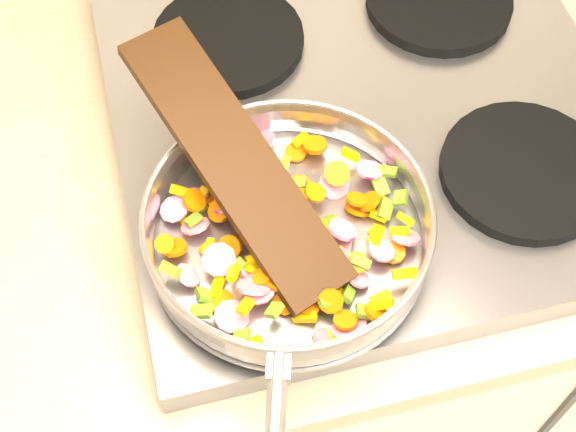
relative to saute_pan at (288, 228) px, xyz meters
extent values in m
cube|color=#939399|center=(0.14, 0.17, -0.07)|extent=(0.60, 0.60, 0.04)
cylinder|color=black|center=(0.00, 0.03, -0.04)|extent=(0.19, 0.19, 0.02)
cylinder|color=black|center=(0.28, 0.03, -0.04)|extent=(0.19, 0.19, 0.02)
cylinder|color=black|center=(0.00, 0.31, -0.04)|extent=(0.19, 0.19, 0.02)
cylinder|color=black|center=(0.28, 0.31, -0.04)|extent=(0.19, 0.19, 0.02)
cylinder|color=#9E9EA5|center=(0.00, 0.00, -0.03)|extent=(0.29, 0.29, 0.01)
torus|color=#9E9EA5|center=(0.00, 0.00, 0.00)|extent=(0.33, 0.33, 0.05)
torus|color=#9E9EA5|center=(0.00, 0.00, 0.02)|extent=(0.30, 0.30, 0.01)
cube|color=#9E9EA5|center=(-0.05, -0.15, 0.01)|extent=(0.03, 0.04, 0.02)
cylinder|color=#C91355|center=(-0.05, -0.04, -0.02)|extent=(0.04, 0.04, 0.02)
cube|color=#618E20|center=(0.03, 0.06, -0.01)|extent=(0.02, 0.02, 0.01)
cylinder|color=#D25D03|center=(-0.02, -0.07, -0.02)|extent=(0.03, 0.03, 0.02)
cube|color=#618E20|center=(0.05, -0.11, -0.01)|extent=(0.03, 0.02, 0.02)
cylinder|color=#D25D03|center=(-0.06, 0.00, -0.01)|extent=(0.03, 0.03, 0.03)
cylinder|color=#D25D03|center=(-0.04, -0.05, 0.00)|extent=(0.03, 0.03, 0.01)
cylinder|color=#C91355|center=(-0.08, -0.02, 0.00)|extent=(0.04, 0.03, 0.02)
cylinder|color=#D25D03|center=(-0.02, -0.06, 0.00)|extent=(0.04, 0.04, 0.02)
cube|color=#FFBC05|center=(0.03, -0.07, -0.02)|extent=(0.02, 0.02, 0.01)
cylinder|color=#D25D03|center=(0.00, -0.09, -0.01)|extent=(0.03, 0.03, 0.01)
cylinder|color=#C91355|center=(0.01, 0.01, -0.01)|extent=(0.04, 0.03, 0.03)
cylinder|color=#D25D03|center=(-0.06, 0.04, -0.01)|extent=(0.03, 0.03, 0.02)
cube|color=#FFBC05|center=(0.00, 0.04, 0.00)|extent=(0.01, 0.02, 0.01)
cylinder|color=#D25D03|center=(0.04, 0.04, 0.00)|extent=(0.03, 0.03, 0.01)
cylinder|color=#D25D03|center=(-0.12, 0.01, -0.01)|extent=(0.04, 0.04, 0.02)
cylinder|color=#C91355|center=(-0.08, 0.07, -0.02)|extent=(0.03, 0.03, 0.01)
cylinder|color=#D25D03|center=(0.09, 0.02, -0.01)|extent=(0.03, 0.04, 0.02)
cylinder|color=#D25D03|center=(0.02, -0.09, 0.00)|extent=(0.03, 0.03, 0.03)
cube|color=#FFBC05|center=(0.02, 0.08, 0.00)|extent=(0.02, 0.02, 0.02)
cube|color=#FFBC05|center=(-0.06, -0.08, 0.00)|extent=(0.02, 0.02, 0.01)
cube|color=#FFBC05|center=(0.09, -0.02, -0.01)|extent=(0.02, 0.02, 0.01)
cube|color=#FFBC05|center=(-0.10, 0.07, 0.00)|extent=(0.03, 0.02, 0.02)
cylinder|color=#C91355|center=(0.03, -0.12, -0.01)|extent=(0.05, 0.05, 0.02)
cylinder|color=#D25D03|center=(0.06, 0.10, -0.01)|extent=(0.04, 0.04, 0.01)
cube|color=#618E20|center=(-0.02, 0.00, -0.01)|extent=(0.02, 0.02, 0.01)
cylinder|color=#C91355|center=(-0.04, -0.06, -0.01)|extent=(0.05, 0.05, 0.01)
cylinder|color=#C91355|center=(-0.05, -0.03, -0.02)|extent=(0.03, 0.04, 0.02)
cylinder|color=#D25D03|center=(0.03, 0.06, -0.02)|extent=(0.04, 0.04, 0.01)
cube|color=#FFBC05|center=(-0.01, -0.02, -0.01)|extent=(0.02, 0.02, 0.01)
cube|color=#FFBC05|center=(0.07, -0.09, -0.01)|extent=(0.02, 0.01, 0.01)
cylinder|color=#C91355|center=(0.04, -0.04, 0.00)|extent=(0.04, 0.03, 0.03)
cube|color=#FFBC05|center=(0.09, 0.08, 0.00)|extent=(0.02, 0.02, 0.02)
cylinder|color=#D25D03|center=(-0.12, 0.01, 0.00)|extent=(0.03, 0.03, 0.02)
cylinder|color=#C91355|center=(-0.05, 0.06, -0.02)|extent=(0.04, 0.04, 0.01)
cylinder|color=#C91355|center=(-0.09, 0.03, -0.01)|extent=(0.04, 0.04, 0.02)
cube|color=#FFBC05|center=(-0.03, 0.10, -0.01)|extent=(0.02, 0.02, 0.01)
cylinder|color=#C91355|center=(0.10, 0.05, -0.01)|extent=(0.04, 0.04, 0.01)
cube|color=#618E20|center=(0.01, -0.12, -0.02)|extent=(0.02, 0.02, 0.01)
cube|color=#618E20|center=(-0.03, -0.06, -0.02)|extent=(0.02, 0.02, 0.01)
cube|color=#FFBC05|center=(0.08, -0.03, 0.00)|extent=(0.02, 0.02, 0.02)
cube|color=#FFBC05|center=(0.00, -0.02, -0.01)|extent=(0.02, 0.02, 0.02)
cube|color=#FFBC05|center=(0.00, 0.10, -0.02)|extent=(0.02, 0.02, 0.01)
cylinder|color=#C91355|center=(-0.03, 0.04, 0.00)|extent=(0.04, 0.04, 0.02)
cube|color=#618E20|center=(-0.03, -0.09, 0.00)|extent=(0.02, 0.02, 0.01)
cylinder|color=#D25D03|center=(0.04, 0.10, -0.02)|extent=(0.03, 0.03, 0.01)
cylinder|color=#D25D03|center=(0.01, 0.01, -0.02)|extent=(0.03, 0.03, 0.01)
cube|color=#618E20|center=(0.12, 0.01, -0.01)|extent=(0.02, 0.02, 0.01)
cube|color=#FFBC05|center=(-0.04, -0.02, -0.02)|extent=(0.02, 0.01, 0.01)
cylinder|color=#C91355|center=(0.01, 0.04, -0.02)|extent=(0.04, 0.04, 0.03)
cube|color=#618E20|center=(0.00, 0.07, -0.01)|extent=(0.03, 0.02, 0.01)
cylinder|color=#C91355|center=(0.06, 0.05, -0.02)|extent=(0.05, 0.04, 0.02)
cube|color=#618E20|center=(0.11, 0.03, -0.02)|extent=(0.02, 0.02, 0.01)
cube|color=#FFBC05|center=(0.02, -0.05, -0.02)|extent=(0.02, 0.02, 0.01)
cylinder|color=#C91355|center=(-0.04, 0.06, -0.02)|extent=(0.03, 0.04, 0.02)
cylinder|color=#C91355|center=(-0.11, 0.06, -0.01)|extent=(0.04, 0.04, 0.01)
cube|color=#FFBC05|center=(0.01, -0.12, -0.02)|extent=(0.03, 0.02, 0.02)
cylinder|color=#C91355|center=(-0.05, -0.06, 0.00)|extent=(0.04, 0.04, 0.03)
cube|color=#618E20|center=(0.06, -0.06, 0.00)|extent=(0.02, 0.02, 0.01)
cylinder|color=#D25D03|center=(-0.06, 0.07, -0.02)|extent=(0.04, 0.03, 0.02)
cube|color=#FFBC05|center=(-0.06, 0.06, 0.00)|extent=(0.02, 0.02, 0.01)
cylinder|color=#D25D03|center=(-0.01, -0.02, -0.01)|extent=(0.03, 0.03, 0.01)
cube|color=#618E20|center=(-0.08, 0.06, -0.02)|extent=(0.02, 0.02, 0.01)
cube|color=#FFBC05|center=(-0.01, 0.10, 0.00)|extent=(0.03, 0.02, 0.02)
cylinder|color=#C91355|center=(0.01, 0.01, -0.02)|extent=(0.04, 0.03, 0.03)
cylinder|color=#C91355|center=(0.11, 0.06, -0.01)|extent=(0.03, 0.03, 0.02)
cube|color=#FFBC05|center=(0.06, -0.11, 0.00)|extent=(0.03, 0.02, 0.02)
cube|color=#FFBC05|center=(0.04, -0.01, 0.00)|extent=(0.02, 0.02, 0.02)
cube|color=#618E20|center=(-0.06, -0.02, -0.01)|extent=(0.02, 0.02, 0.01)
cylinder|color=#D25D03|center=(0.11, 0.01, -0.02)|extent=(0.03, 0.03, 0.02)
cube|color=#618E20|center=(0.11, 0.00, -0.01)|extent=(0.02, 0.03, 0.02)
cylinder|color=#C91355|center=(0.05, -0.02, -0.02)|extent=(0.04, 0.04, 0.03)
cylinder|color=#C91355|center=(0.01, 0.13, -0.02)|extent=(0.03, 0.04, 0.02)
cylinder|color=#C91355|center=(-0.06, 0.10, -0.02)|extent=(0.03, 0.03, 0.02)
cube|color=#FFBC05|center=(-0.08, 0.00, -0.02)|extent=(0.02, 0.02, 0.02)
cube|color=#618E20|center=(0.04, 0.00, -0.01)|extent=(0.02, 0.02, 0.01)
cube|color=#618E20|center=(0.02, -0.09, -0.01)|extent=(0.02, 0.02, 0.02)
cylinder|color=#D25D03|center=(0.08, 0.02, -0.02)|extent=(0.04, 0.03, 0.03)
cylinder|color=#D25D03|center=(0.03, -0.11, -0.01)|extent=(0.03, 0.03, 0.01)
cube|color=#FFBC05|center=(-0.04, -0.05, -0.02)|extent=(0.02, 0.02, 0.02)
cube|color=#618E20|center=(-0.03, 0.12, 0.00)|extent=(0.02, 0.02, 0.01)
cube|color=#FFBC05|center=(0.12, -0.01, -0.01)|extent=(0.02, 0.02, 0.02)
cube|color=#618E20|center=(0.05, -0.05, -0.01)|extent=(0.02, 0.02, 0.01)
cube|color=#FFBC05|center=(-0.06, -0.11, -0.02)|extent=(0.02, 0.01, 0.02)
cylinder|color=#D25D03|center=(-0.09, 0.06, 0.00)|extent=(0.03, 0.03, 0.03)
cube|color=#FFBC05|center=(0.11, -0.03, 0.00)|extent=(0.02, 0.01, 0.01)
cylinder|color=#D25D03|center=(0.10, -0.05, -0.02)|extent=(0.03, 0.03, 0.01)
cylinder|color=#C91355|center=(-0.08, -0.07, -0.02)|extent=(0.04, 0.04, 0.01)
cube|color=#FFBC05|center=(-0.09, 0.06, -0.02)|extent=(0.02, 0.02, 0.02)
cylinder|color=#D25D03|center=(0.08, 0.02, -0.01)|extent=(0.03, 0.03, 0.02)
cube|color=#FFBC05|center=(-0.08, -0.04, -0.02)|extent=(0.02, 0.03, 0.01)
cylinder|color=#C91355|center=(-0.11, -0.02, -0.01)|extent=(0.03, 0.04, 0.03)
cube|color=#618E20|center=(-0.03, -0.03, 0.00)|extent=(0.02, 0.03, 0.01)
cylinder|color=#C91355|center=(0.09, -0.04, -0.01)|extent=(0.03, 0.03, 0.02)
cube|color=#618E20|center=(0.12, 0.05, 0.00)|extent=(0.02, 0.02, 0.01)
cylinder|color=#C91355|center=(0.11, -0.04, -0.01)|extent=(0.04, 0.04, 0.02)
cylinder|color=#D25D03|center=(0.02, 0.04, -0.01)|extent=(0.03, 0.03, 0.01)
cylinder|color=#C91355|center=(-0.02, 0.11, 0.00)|extent=(0.05, 0.05, 0.02)
cube|color=#618E20|center=(0.01, -0.08, -0.01)|extent=(0.02, 0.02, 0.01)
cylinder|color=#D25D03|center=(0.06, -0.11, 0.00)|extent=(0.02, 0.03, 0.02)
cube|color=#FFBC05|center=(-0.05, 0.06, 0.00)|extent=(0.02, 0.03, 0.01)
cylinder|color=#C91355|center=(-0.03, 0.11, -0.01)|extent=(0.04, 0.04, 0.02)
cube|color=#618E20|center=(-0.07, -0.10, -0.01)|extent=(0.02, 0.02, 0.01)
cylinder|color=#D25D03|center=(-0.02, 0.07, -0.02)|extent=(0.03, 0.03, 0.02)
cylinder|color=#D25D03|center=(-0.04, -0.04, -0.02)|extent=(0.03, 0.03, 0.01)
cube|color=#FFBC05|center=(-0.04, 0.07, -0.02)|extent=(0.02, 0.02, 0.01)
cylinder|color=#D25D03|center=(0.06, -0.05, 0.00)|extent=(0.02, 0.03, 0.02)
cylinder|color=#C91355|center=(0.00, 0.12, -0.02)|extent=(0.04, 0.04, 0.02)
cube|color=#FFBC05|center=(-0.01, -0.09, -0.02)|extent=(0.03, 0.02, 0.02)
cylinder|color=#C91355|center=(-0.05, 0.05, -0.01)|extent=(0.04, 0.04, 0.03)
cube|color=#FFBC05|center=(0.05, -0.04, -0.01)|extent=(0.01, 0.02, 0.01)
cube|color=#618E20|center=(-0.10, -0.05, -0.01)|extent=(0.02, 0.02, 0.02)
cube|color=#FFBC05|center=(0.10, 0.00, -0.02)|extent=(0.02, 0.02, 0.01)
cube|color=#FFBC05|center=(-0.05, -0.03, -0.02)|extent=(0.03, 0.02, 0.02)
cube|color=#618E20|center=(-0.06, 0.11, -0.01)|extent=(0.02, 0.02, 0.01)
cube|color=#FFBC05|center=(-0.08, 0.07, -0.02)|extent=(0.02, 0.02, 0.01)
cylinder|color=#D25D03|center=(0.07, 0.05, 0.00)|extent=(0.04, 0.04, 0.02)
cylinder|color=#D25D03|center=(-0.03, -0.02, 0.00)|extent=(0.03, 0.03, 0.01)
cylinder|color=#D25D03|center=(-0.03, 0.01, -0.01)|extent=(0.03, 0.03, 0.01)
cube|color=#618E20|center=(0.04, -0.08, -0.01)|extent=(0.02, 0.02, 0.02)
cylinder|color=#D25D03|center=(-0.03, -0.01, -0.01)|extent=(0.03, 0.04, 0.02)
cube|color=#618E20|center=(-0.10, -0.07, 0.00)|extent=(0.03, 0.02, 0.02)
cylinder|color=#C91355|center=(0.01, -0.12, -0.02)|extent=(0.04, 0.05, 0.03)
cube|color=#618E20|center=(-0.09, 0.04, -0.01)|extent=(0.02, 0.02, 0.01)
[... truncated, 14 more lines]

